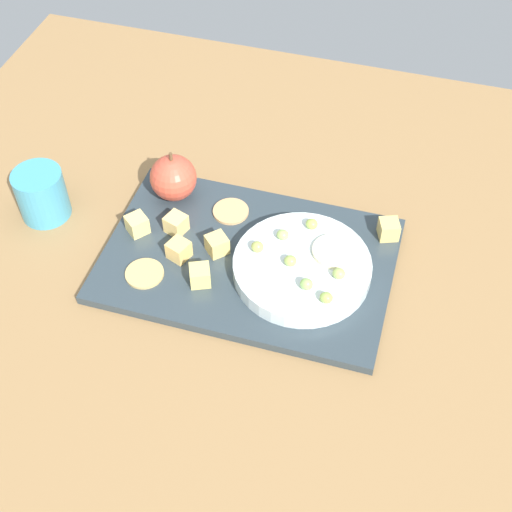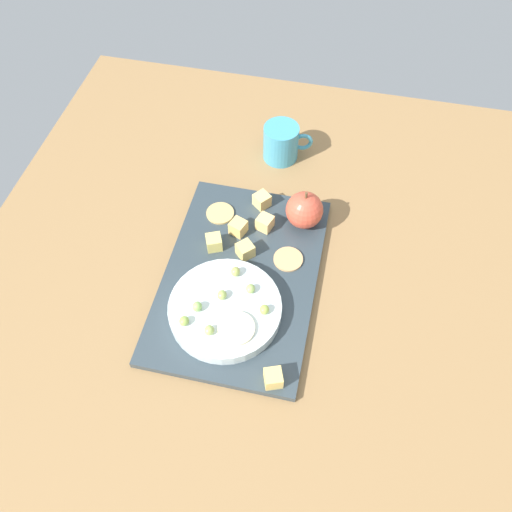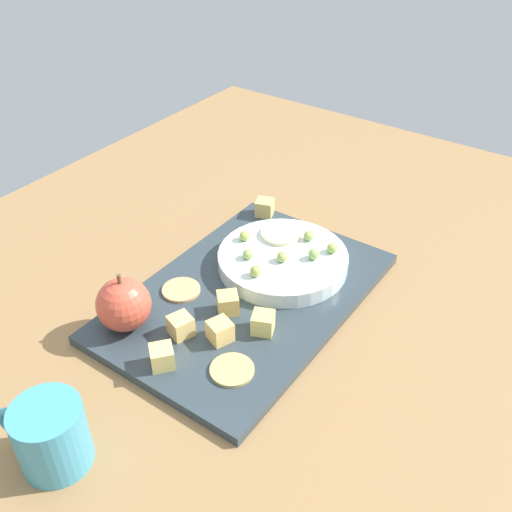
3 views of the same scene
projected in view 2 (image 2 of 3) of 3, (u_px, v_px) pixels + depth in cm
name	position (u px, v px, depth cm)	size (l,w,h in cm)	color
table	(241.00, 306.00, 89.10)	(120.22, 99.66, 4.59)	olive
platter	(241.00, 277.00, 89.05)	(39.03, 25.94, 1.32)	#2E3B42
serving_dish	(225.00, 309.00, 83.43)	(18.36, 18.36, 2.19)	silver
apple_whole	(304.00, 210.00, 92.40)	(6.78, 6.78, 6.78)	#CE4C36
apple_stem	(306.00, 195.00, 89.13)	(0.50, 0.50, 1.20)	brown
cheese_cube_0	(262.00, 200.00, 96.47)	(2.64, 2.64, 2.64)	#F2D174
cheese_cube_1	(238.00, 227.00, 92.79)	(2.64, 2.64, 2.64)	#F4C46D
cheese_cube_2	(245.00, 250.00, 89.90)	(2.64, 2.64, 2.64)	#E1C26C
cheese_cube_3	(214.00, 242.00, 90.86)	(2.64, 2.64, 2.64)	#E7D26E
cheese_cube_4	(273.00, 378.00, 76.51)	(2.64, 2.64, 2.64)	#E8C66A
cheese_cube_5	(265.00, 223.00, 93.39)	(2.64, 2.64, 2.64)	#EEC776
cracker_0	(220.00, 213.00, 96.11)	(5.17, 5.17, 0.40)	tan
cracker_1	(288.00, 259.00, 90.16)	(5.17, 5.17, 0.40)	tan
grape_0	(197.00, 307.00, 81.55)	(1.68, 1.51, 1.59)	#8CBB5B
grape_1	(209.00, 330.00, 79.27)	(1.68, 1.51, 1.42)	#99B35B
grape_2	(250.00, 289.00, 83.48)	(1.68, 1.51, 1.37)	#96B55E
grape_3	(235.00, 272.00, 85.35)	(1.68, 1.51, 1.56)	#9EAB51
grape_4	(222.00, 295.00, 82.87)	(1.68, 1.51, 1.43)	#95AD52
grape_5	(184.00, 321.00, 80.20)	(1.68, 1.51, 1.39)	#92B24E
grape_6	(264.00, 310.00, 81.33)	(1.68, 1.51, 1.43)	#9DB94C
apple_slice_0	(236.00, 328.00, 79.91)	(5.85, 5.85, 0.60)	beige
cup	(280.00, 142.00, 103.77)	(7.10, 10.19, 7.53)	teal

